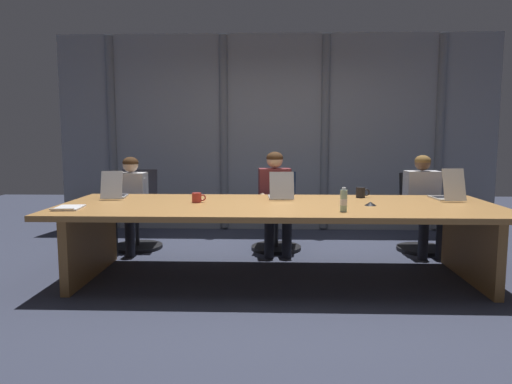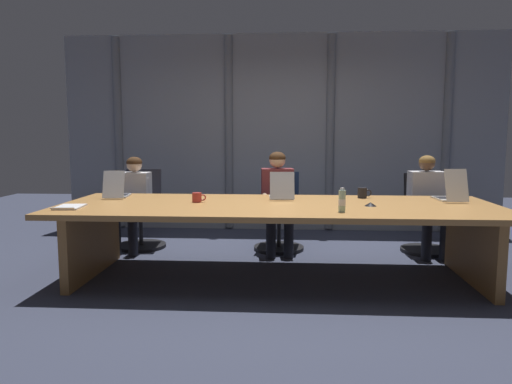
{
  "view_description": "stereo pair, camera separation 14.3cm",
  "coord_description": "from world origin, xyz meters",
  "views": [
    {
      "loc": [
        -0.06,
        -4.47,
        1.38
      ],
      "look_at": [
        -0.22,
        0.13,
        0.82
      ],
      "focal_mm": 33.31,
      "sensor_mm": 36.0,
      "label": 1
    },
    {
      "loc": [
        0.08,
        -4.46,
        1.38
      ],
      "look_at": [
        -0.22,
        0.13,
        0.82
      ],
      "focal_mm": 33.31,
      "sensor_mm": 36.0,
      "label": 2
    }
  ],
  "objects": [
    {
      "name": "ground_plane",
      "position": [
        0.0,
        0.0,
        0.0
      ],
      "size": [
        12.55,
        12.55,
        0.0
      ],
      "primitive_type": "plane",
      "color": "#383D51"
    },
    {
      "name": "conference_table",
      "position": [
        0.0,
        0.0,
        0.59
      ],
      "size": [
        4.14,
        1.47,
        0.72
      ],
      "color": "#B77F42",
      "rests_on": "ground_plane"
    },
    {
      "name": "curtain_backdrop",
      "position": [
        -0.0,
        2.44,
        1.4
      ],
      "size": [
        6.28,
        0.17,
        2.8
      ],
      "color": "gray",
      "rests_on": "ground_plane"
    },
    {
      "name": "laptop_left_end",
      "position": [
        -1.7,
        0.38,
        0.78
      ],
      "size": [
        0.26,
        0.44,
        0.29
      ],
      "rotation": [
        0.0,
        0.0,
        1.7
      ],
      "color": "#A8ADB7",
      "rests_on": "conference_table"
    },
    {
      "name": "laptop_left_mid",
      "position": [
        0.03,
        0.39,
        0.78
      ],
      "size": [
        0.27,
        0.4,
        0.29
      ],
      "rotation": [
        0.0,
        0.0,
        1.63
      ],
      "color": "#A8ADB7",
      "rests_on": "conference_table"
    },
    {
      "name": "laptop_center",
      "position": [
        1.71,
        0.35,
        0.78
      ],
      "size": [
        0.24,
        0.46,
        0.33
      ],
      "rotation": [
        0.0,
        0.0,
        1.63
      ],
      "color": "beige",
      "rests_on": "conference_table"
    },
    {
      "name": "office_chair_left_end",
      "position": [
        -1.7,
        1.21,
        0.35
      ],
      "size": [
        0.6,
        0.6,
        0.95
      ],
      "rotation": [
        0.0,
        0.0,
        -1.5
      ],
      "color": "#2D2D38",
      "rests_on": "ground_plane"
    },
    {
      "name": "office_chair_left_mid",
      "position": [
        -0.0,
        1.21,
        0.35
      ],
      "size": [
        0.6,
        0.6,
        0.93
      ],
      "rotation": [
        0.0,
        0.0,
        -1.67
      ],
      "color": "navy",
      "rests_on": "ground_plane"
    },
    {
      "name": "office_chair_center",
      "position": [
        1.74,
        1.21,
        0.35
      ],
      "size": [
        0.6,
        0.6,
        0.92
      ],
      "rotation": [
        0.0,
        0.0,
        -1.49
      ],
      "color": "black",
      "rests_on": "ground_plane"
    },
    {
      "name": "person_left_end",
      "position": [
        -1.75,
        1.04,
        0.63
      ],
      "size": [
        0.38,
        0.56,
        1.12
      ],
      "rotation": [
        0.0,
        0.0,
        -1.62
      ],
      "color": "silver",
      "rests_on": "ground_plane"
    },
    {
      "name": "person_left_mid",
      "position": [
        -0.02,
        1.05,
        0.67
      ],
      "size": [
        0.42,
        0.57,
        1.18
      ],
      "rotation": [
        0.0,
        0.0,
        -1.47
      ],
      "color": "brown",
      "rests_on": "ground_plane"
    },
    {
      "name": "person_center",
      "position": [
        1.71,
        1.05,
        0.64
      ],
      "size": [
        0.41,
        0.56,
        1.14
      ],
      "rotation": [
        0.0,
        0.0,
        -1.52
      ],
      "color": "silver",
      "rests_on": "ground_plane"
    },
    {
      "name": "water_bottle_primary",
      "position": [
        0.56,
        -0.42,
        0.82
      ],
      "size": [
        0.06,
        0.06,
        0.21
      ],
      "color": "#ADD1B2",
      "rests_on": "conference_table"
    },
    {
      "name": "coffee_mug_near",
      "position": [
        0.88,
        0.51,
        0.78
      ],
      "size": [
        0.14,
        0.09,
        0.11
      ],
      "color": "black",
      "rests_on": "conference_table"
    },
    {
      "name": "coffee_mug_far",
      "position": [
        -0.79,
        0.09,
        0.77
      ],
      "size": [
        0.14,
        0.09,
        0.09
      ],
      "color": "#B2332D",
      "rests_on": "conference_table"
    },
    {
      "name": "conference_mic_left_side",
      "position": [
        0.86,
        -0.06,
        0.74
      ],
      "size": [
        0.11,
        0.11,
        0.03
      ],
      "primitive_type": "cone",
      "color": "black",
      "rests_on": "conference_table"
    },
    {
      "name": "spiral_notepad",
      "position": [
        -1.87,
        -0.35,
        0.73
      ],
      "size": [
        0.25,
        0.32,
        0.03
      ],
      "rotation": [
        0.0,
        0.0,
        0.09
      ],
      "color": "silver",
      "rests_on": "conference_table"
    }
  ]
}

